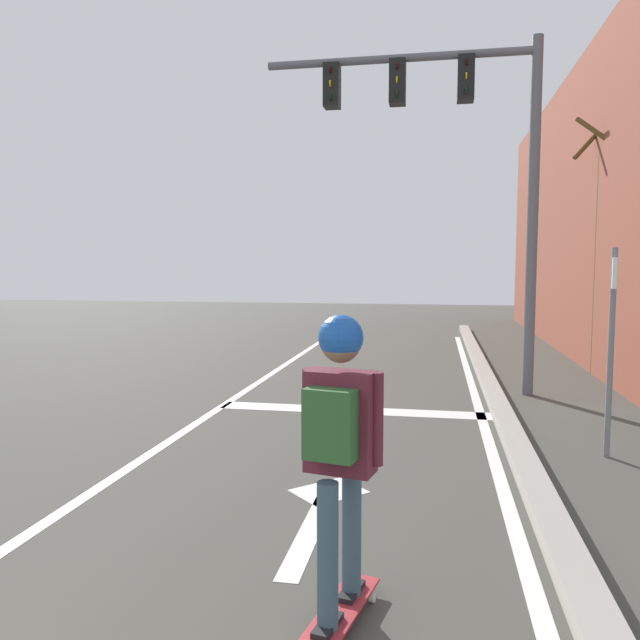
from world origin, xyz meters
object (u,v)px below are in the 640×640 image
Objects in this scene: skateboard at (340,612)px; street_sign_post at (612,321)px; traffic_signal_mast at (453,134)px; roadside_tree at (601,254)px; skater at (339,429)px.

street_sign_post reaches higher than skateboard.
street_sign_post is (1.51, -2.99, -2.47)m from traffic_signal_mast.
traffic_signal_mast is (0.69, 6.37, 3.79)m from skateboard.
traffic_signal_mast is at bearing -141.46° from roadside_tree.
skateboard is 0.18× the size of roadside_tree.
skateboard is at bearing 78.03° from skater.
skater is 0.31× the size of traffic_signal_mast.
roadside_tree is (1.14, 5.10, 0.75)m from street_sign_post.
roadside_tree reaches higher than skateboard.
skateboard is at bearing -111.49° from roadside_tree.
traffic_signal_mast is 2.47× the size of street_sign_post.
street_sign_post is (2.20, 3.39, 0.30)m from skater.
roadside_tree reaches higher than street_sign_post.
skater is 0.76× the size of street_sign_post.
roadside_tree is at bearing 68.53° from skater.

